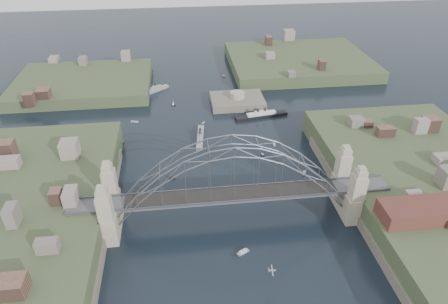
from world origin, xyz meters
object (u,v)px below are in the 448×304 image
at_px(naval_cruiser_far, 154,90).
at_px(ocean_liner, 261,115).
at_px(naval_cruiser_near, 200,137).
at_px(bridge, 233,182).
at_px(fort_island, 237,105).
at_px(wharf_shed, 421,211).

bearing_deg(naval_cruiser_far, ocean_liner, -34.86).
relative_size(naval_cruiser_near, naval_cruiser_far, 1.23).
height_order(bridge, fort_island, bridge).
relative_size(bridge, wharf_shed, 4.20).
bearing_deg(naval_cruiser_far, bridge, -75.03).
relative_size(fort_island, wharf_shed, 1.10).
bearing_deg(fort_island, bridge, -99.73).
distance_m(naval_cruiser_far, ocean_liner, 52.34).
relative_size(wharf_shed, naval_cruiser_near, 1.22).
bearing_deg(wharf_shed, bridge, 162.35).
relative_size(fort_island, ocean_liner, 1.02).
relative_size(bridge, naval_cruiser_far, 6.32).
xyz_separation_m(fort_island, wharf_shed, (32.00, -84.00, 10.34)).
xyz_separation_m(fort_island, ocean_liner, (7.69, -12.95, 1.15)).
distance_m(bridge, naval_cruiser_far, 90.76).
bearing_deg(bridge, naval_cruiser_far, 104.97).
relative_size(wharf_shed, ocean_liner, 0.93).
relative_size(naval_cruiser_near, ocean_liner, 0.76).
relative_size(naval_cruiser_far, ocean_liner, 0.62).
height_order(fort_island, naval_cruiser_near, fort_island).
height_order(wharf_shed, naval_cruiser_far, wharf_shed).
relative_size(bridge, naval_cruiser_near, 5.13).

